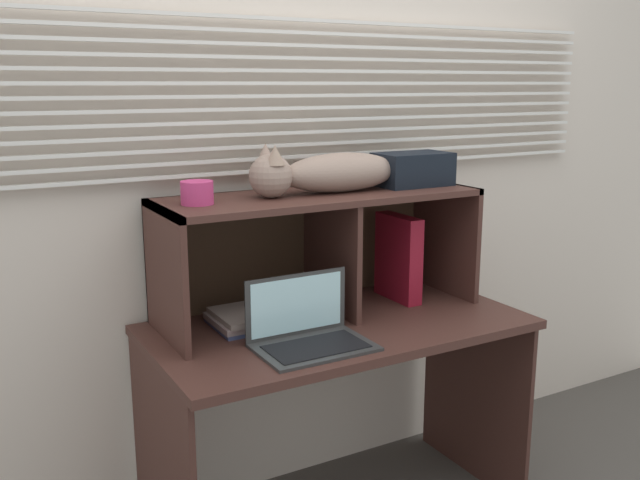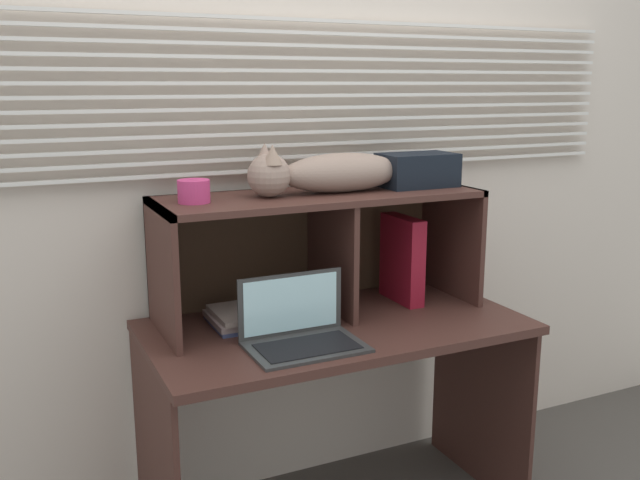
% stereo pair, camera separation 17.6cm
% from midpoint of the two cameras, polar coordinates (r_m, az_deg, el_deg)
% --- Properties ---
extents(back_panel_with_blinds, '(4.40, 0.08, 2.50)m').
position_cam_midpoint_polar(back_panel_with_blinds, '(2.59, -4.63, 6.49)').
color(back_panel_with_blinds, beige).
rests_on(back_panel_with_blinds, ground).
extents(desk, '(1.27, 0.66, 0.74)m').
position_cam_midpoint_polar(desk, '(2.44, -0.63, -10.18)').
color(desk, '#452720').
rests_on(desk, ground).
extents(hutch_shelf_unit, '(1.12, 0.39, 0.42)m').
position_cam_midpoint_polar(hutch_shelf_unit, '(2.44, -2.31, 0.88)').
color(hutch_shelf_unit, '#452720').
rests_on(hutch_shelf_unit, desk).
extents(cat, '(0.79, 0.16, 0.18)m').
position_cam_midpoint_polar(cat, '(2.39, -1.36, 5.47)').
color(cat, gray).
rests_on(cat, hutch_shelf_unit).
extents(laptop, '(0.35, 0.24, 0.21)m').
position_cam_midpoint_polar(laptop, '(2.18, -3.30, -7.48)').
color(laptop, '#333333').
rests_on(laptop, desk).
extents(binder_upright, '(0.06, 0.22, 0.32)m').
position_cam_midpoint_polar(binder_upright, '(2.61, 4.45, -1.45)').
color(binder_upright, maroon).
rests_on(binder_upright, desk).
extents(book_stack, '(0.16, 0.23, 0.05)m').
position_cam_midpoint_polar(book_stack, '(2.36, -8.86, -6.45)').
color(book_stack, '#3F4A7A').
rests_on(book_stack, desk).
extents(small_basket, '(0.10, 0.10, 0.07)m').
position_cam_midpoint_polar(small_basket, '(2.22, -12.20, 3.76)').
color(small_basket, '#C73873').
rests_on(small_basket, hutch_shelf_unit).
extents(storage_box, '(0.27, 0.17, 0.12)m').
position_cam_midpoint_polar(storage_box, '(2.58, 5.59, 5.73)').
color(storage_box, black).
rests_on(storage_box, hutch_shelf_unit).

